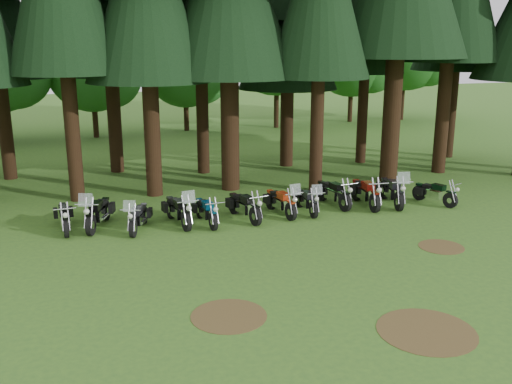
# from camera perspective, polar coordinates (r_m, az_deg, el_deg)

# --- Properties ---
(ground) EXTENTS (120.00, 120.00, 0.00)m
(ground) POSITION_cam_1_polar(r_m,az_deg,el_deg) (16.25, 5.83, -7.71)
(ground) COLOR #335D21
(ground) RESTS_ON ground
(decid_3) EXTENTS (6.12, 5.95, 7.65)m
(decid_3) POSITION_cam_1_polar(r_m,az_deg,el_deg) (38.95, -15.70, 11.83)
(decid_3) COLOR black
(decid_3) RESTS_ON ground
(decid_4) EXTENTS (5.93, 5.76, 7.41)m
(decid_4) POSITION_cam_1_polar(r_m,az_deg,el_deg) (40.84, -6.71, 12.19)
(decid_4) COLOR black
(decid_4) RESTS_ON ground
(decid_5) EXTENTS (8.45, 8.21, 10.56)m
(decid_5) POSITION_cam_1_polar(r_m,az_deg,el_deg) (41.98, 2.73, 14.88)
(decid_5) COLOR black
(decid_5) RESTS_ON ground
(decid_6) EXTENTS (7.06, 6.86, 8.82)m
(decid_6) POSITION_cam_1_polar(r_m,az_deg,el_deg) (45.80, 10.10, 13.39)
(decid_6) COLOR black
(decid_6) RESTS_ON ground
(decid_7) EXTENTS (8.44, 8.20, 10.55)m
(decid_7) POSITION_cam_1_polar(r_m,az_deg,el_deg) (47.91, 15.32, 14.38)
(decid_7) COLOR black
(decid_7) RESTS_ON ground
(dirt_patch_0) EXTENTS (1.80, 1.80, 0.01)m
(dirt_patch_0) POSITION_cam_1_polar(r_m,az_deg,el_deg) (13.64, -2.74, -12.26)
(dirt_patch_0) COLOR #4C3D1E
(dirt_patch_0) RESTS_ON ground
(dirt_patch_1) EXTENTS (1.40, 1.40, 0.01)m
(dirt_patch_1) POSITION_cam_1_polar(r_m,az_deg,el_deg) (18.76, 18.03, -5.23)
(dirt_patch_1) COLOR #4C3D1E
(dirt_patch_1) RESTS_ON ground
(dirt_patch_2) EXTENTS (2.20, 2.20, 0.01)m
(dirt_patch_2) POSITION_cam_1_polar(r_m,az_deg,el_deg) (13.52, 16.67, -13.17)
(dirt_patch_2) COLOR #4C3D1E
(dirt_patch_2) RESTS_ON ground
(motorcycle_0) EXTENTS (0.36, 2.18, 0.88)m
(motorcycle_0) POSITION_cam_1_polar(r_m,az_deg,el_deg) (20.29, -18.61, -2.45)
(motorcycle_0) COLOR black
(motorcycle_0) RESTS_ON ground
(motorcycle_1) EXTENTS (1.09, 2.36, 1.51)m
(motorcycle_1) POSITION_cam_1_polar(r_m,az_deg,el_deg) (20.24, -15.51, -2.07)
(motorcycle_1) COLOR black
(motorcycle_1) RESTS_ON ground
(motorcycle_2) EXTENTS (0.98, 2.07, 1.33)m
(motorcycle_2) POSITION_cam_1_polar(r_m,az_deg,el_deg) (19.65, -11.68, -2.53)
(motorcycle_2) COLOR black
(motorcycle_2) RESTS_ON ground
(motorcycle_3) EXTENTS (0.68, 2.36, 1.48)m
(motorcycle_3) POSITION_cam_1_polar(r_m,az_deg,el_deg) (19.99, -7.78, -1.90)
(motorcycle_3) COLOR black
(motorcycle_3) RESTS_ON ground
(motorcycle_4) EXTENTS (0.39, 2.11, 0.86)m
(motorcycle_4) POSITION_cam_1_polar(r_m,az_deg,el_deg) (19.97, -5.00, -2.01)
(motorcycle_4) COLOR black
(motorcycle_4) RESTS_ON ground
(motorcycle_5) EXTENTS (0.64, 2.25, 0.92)m
(motorcycle_5) POSITION_cam_1_polar(r_m,az_deg,el_deg) (20.38, -1.19, -1.50)
(motorcycle_5) COLOR black
(motorcycle_5) RESTS_ON ground
(motorcycle_6) EXTENTS (0.62, 2.25, 1.41)m
(motorcycle_6) POSITION_cam_1_polar(r_m,az_deg,el_deg) (20.95, 2.49, -1.06)
(motorcycle_6) COLOR black
(motorcycle_6) RESTS_ON ground
(motorcycle_7) EXTENTS (0.40, 2.10, 1.32)m
(motorcycle_7) POSITION_cam_1_polar(r_m,az_deg,el_deg) (21.29, 5.11, -0.92)
(motorcycle_7) COLOR black
(motorcycle_7) RESTS_ON ground
(motorcycle_8) EXTENTS (0.49, 2.33, 0.95)m
(motorcycle_8) POSITION_cam_1_polar(r_m,az_deg,el_deg) (22.27, 7.71, -0.18)
(motorcycle_8) COLOR black
(motorcycle_8) RESTS_ON ground
(motorcycle_9) EXTENTS (0.40, 2.45, 1.00)m
(motorcycle_9) POSITION_cam_1_polar(r_m,az_deg,el_deg) (22.45, 10.87, -0.14)
(motorcycle_9) COLOR black
(motorcycle_9) RESTS_ON ground
(motorcycle_10) EXTENTS (0.80, 2.51, 1.58)m
(motorcycle_10) POSITION_cam_1_polar(r_m,az_deg,el_deg) (22.86, 13.43, 0.04)
(motorcycle_10) COLOR black
(motorcycle_10) RESTS_ON ground
(motorcycle_11) EXTENTS (0.86, 1.93, 0.82)m
(motorcycle_11) POSITION_cam_1_polar(r_m,az_deg,el_deg) (23.43, 17.42, -0.15)
(motorcycle_11) COLOR black
(motorcycle_11) RESTS_ON ground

